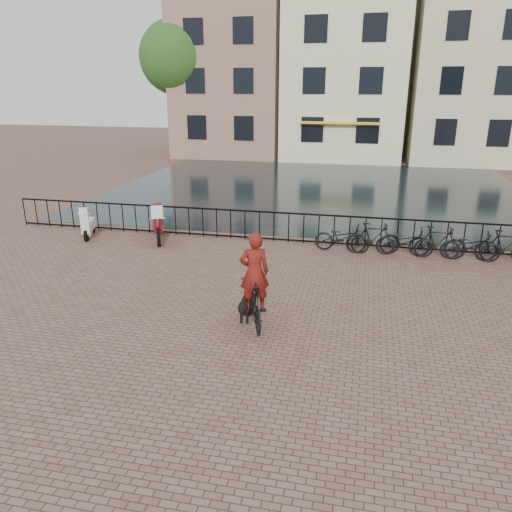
% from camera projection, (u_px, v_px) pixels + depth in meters
% --- Properties ---
extents(ground, '(100.00, 100.00, 0.00)m').
position_uv_depth(ground, '(221.00, 367.00, 9.38)').
color(ground, brown).
rests_on(ground, ground).
extents(canal_water, '(20.00, 20.00, 0.00)m').
position_uv_depth(canal_water, '(317.00, 188.00, 25.33)').
color(canal_water, black).
rests_on(canal_water, ground).
extents(railing, '(20.00, 0.05, 1.02)m').
position_uv_depth(railing, '(289.00, 228.00, 16.59)').
color(railing, black).
rests_on(railing, ground).
extents(canal_house_left, '(7.50, 9.00, 12.80)m').
position_uv_depth(canal_house_left, '(236.00, 64.00, 36.48)').
color(canal_house_left, '#936E56').
rests_on(canal_house_left, ground).
extents(canal_house_mid, '(8.00, 9.50, 11.80)m').
position_uv_depth(canal_house_mid, '(347.00, 70.00, 35.00)').
color(canal_house_mid, beige).
rests_on(canal_house_mid, ground).
extents(canal_house_right, '(7.00, 9.00, 13.30)m').
position_uv_depth(canal_house_right, '(469.00, 58.00, 33.11)').
color(canal_house_right, beige).
rests_on(canal_house_right, ground).
extents(tree_far_left, '(5.04, 5.04, 9.27)m').
position_uv_depth(tree_far_left, '(176.00, 57.00, 34.33)').
color(tree_far_left, black).
rests_on(tree_far_left, ground).
extents(cyclist, '(1.11, 1.87, 2.47)m').
position_uv_depth(cyclist, '(254.00, 285.00, 10.75)').
color(cyclist, black).
rests_on(cyclist, ground).
extents(dog, '(0.36, 0.90, 0.59)m').
position_uv_depth(dog, '(246.00, 307.00, 11.18)').
color(dog, black).
rests_on(dog, ground).
extents(motorcycle, '(1.22, 1.99, 1.40)m').
position_uv_depth(motorcycle, '(158.00, 219.00, 16.82)').
color(motorcycle, maroon).
rests_on(motorcycle, ground).
extents(scooter, '(0.75, 1.35, 1.20)m').
position_uv_depth(scooter, '(88.00, 220.00, 17.13)').
color(scooter, silver).
rests_on(scooter, ground).
extents(parked_bike_0, '(1.76, 0.76, 0.90)m').
position_uv_depth(parked_bike_0, '(342.00, 238.00, 15.68)').
color(parked_bike_0, black).
rests_on(parked_bike_0, ground).
extents(parked_bike_1, '(1.71, 0.69, 1.00)m').
position_uv_depth(parked_bike_1, '(373.00, 238.00, 15.47)').
color(parked_bike_1, black).
rests_on(parked_bike_1, ground).
extents(parked_bike_2, '(1.73, 0.63, 0.90)m').
position_uv_depth(parked_bike_2, '(405.00, 242.00, 15.29)').
color(parked_bike_2, black).
rests_on(parked_bike_2, ground).
extents(parked_bike_3, '(1.68, 0.53, 1.00)m').
position_uv_depth(parked_bike_3, '(437.00, 242.00, 15.08)').
color(parked_bike_3, black).
rests_on(parked_bike_3, ground).
extents(parked_bike_4, '(1.73, 0.64, 0.90)m').
position_uv_depth(parked_bike_4, '(471.00, 246.00, 14.90)').
color(parked_bike_4, black).
rests_on(parked_bike_4, ground).
extents(parked_bike_5, '(1.66, 0.47, 1.00)m').
position_uv_depth(parked_bike_5, '(505.00, 247.00, 14.69)').
color(parked_bike_5, black).
rests_on(parked_bike_5, ground).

